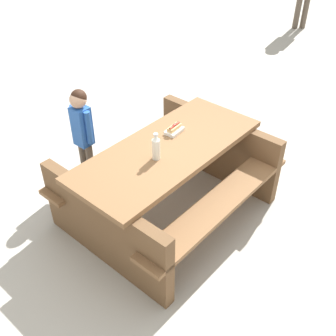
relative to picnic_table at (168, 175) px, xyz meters
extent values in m
plane|color=#B7B2A8|center=(0.00, 0.00, -0.44)|extent=(30.00, 30.00, 0.00)
cube|color=brown|center=(0.00, 0.00, 0.28)|extent=(1.94, 1.20, 0.05)
cube|color=brown|center=(-0.15, 0.54, -0.01)|extent=(1.81, 0.74, 0.04)
cube|color=brown|center=(0.15, -0.54, -0.01)|extent=(1.81, 0.74, 0.04)
cube|color=brown|center=(0.75, 0.20, -0.09)|extent=(0.46, 1.38, 0.70)
cube|color=brown|center=(-0.75, -0.20, -0.09)|extent=(0.46, 1.38, 0.70)
cylinder|color=silver|center=(-0.17, -0.08, 0.40)|extent=(0.07, 0.07, 0.18)
cone|color=silver|center=(-0.17, -0.08, 0.51)|extent=(0.06, 0.06, 0.04)
cylinder|color=silver|center=(-0.17, -0.08, 0.54)|extent=(0.04, 0.04, 0.02)
cube|color=white|center=(0.18, 0.17, 0.32)|extent=(0.21, 0.17, 0.03)
cube|color=#D8B272|center=(0.18, 0.17, 0.35)|extent=(0.16, 0.11, 0.04)
cylinder|color=maroon|center=(0.18, 0.17, 0.37)|extent=(0.14, 0.08, 0.03)
ellipsoid|color=maroon|center=(0.18, 0.17, 0.38)|extent=(0.07, 0.05, 0.01)
cylinder|color=brown|center=(-0.42, 0.80, -0.21)|extent=(0.07, 0.07, 0.48)
cylinder|color=brown|center=(-0.44, 0.90, -0.21)|extent=(0.07, 0.07, 0.48)
cube|color=#2659B2|center=(-0.43, 0.85, 0.23)|extent=(0.19, 0.19, 0.40)
cylinder|color=#2659B2|center=(-0.40, 0.75, 0.25)|extent=(0.06, 0.06, 0.34)
cylinder|color=#2659B2|center=(-0.46, 0.94, 0.25)|extent=(0.06, 0.06, 0.34)
sphere|color=tan|center=(-0.43, 0.85, 0.52)|extent=(0.16, 0.16, 0.16)
sphere|color=#331E14|center=(-0.42, 0.85, 0.54)|extent=(0.15, 0.15, 0.15)
cylinder|color=brown|center=(5.13, 3.03, -0.09)|extent=(0.11, 0.11, 0.71)
cylinder|color=brown|center=(5.27, 2.96, -0.09)|extent=(0.11, 0.11, 0.71)
camera|label=1|loc=(-1.60, -2.39, 2.27)|focal=43.26mm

